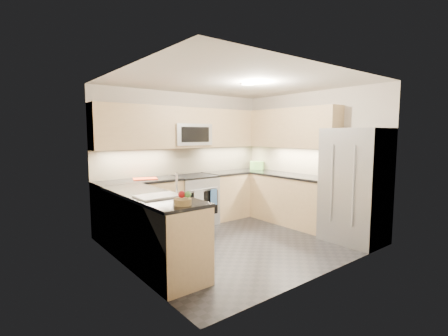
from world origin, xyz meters
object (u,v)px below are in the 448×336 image
at_px(microwave, 190,135).
at_px(refrigerator, 355,186).
at_px(fruit_basket, 183,202).
at_px(utensil_bowl, 257,165).
at_px(cutting_board, 145,179).
at_px(gas_range, 194,200).

height_order(microwave, refrigerator, microwave).
bearing_deg(microwave, fruit_basket, -123.96).
height_order(utensil_bowl, cutting_board, utensil_bowl).
relative_size(gas_range, utensil_bowl, 3.01).
relative_size(microwave, fruit_basket, 3.92).
xyz_separation_m(microwave, fruit_basket, (-1.51, -2.24, -0.72)).
relative_size(refrigerator, fruit_basket, 9.27).
bearing_deg(fruit_basket, microwave, 56.04).
bearing_deg(refrigerator, gas_range, 120.88).
xyz_separation_m(cutting_board, fruit_basket, (-0.56, -2.17, 0.03)).
height_order(gas_range, cutting_board, cutting_board).
bearing_deg(microwave, gas_range, -90.00).
bearing_deg(gas_range, utensil_bowl, 0.73).
relative_size(gas_range, refrigerator, 0.51).
distance_m(microwave, utensil_bowl, 1.80).
bearing_deg(refrigerator, utensil_bowl, 85.01).
bearing_deg(utensil_bowl, cutting_board, 179.24).
height_order(gas_range, utensil_bowl, utensil_bowl).
relative_size(gas_range, fruit_basket, 4.69).
xyz_separation_m(microwave, utensil_bowl, (1.66, -0.10, -0.67)).
distance_m(refrigerator, cutting_board, 3.45).
distance_m(microwave, fruit_basket, 2.79).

